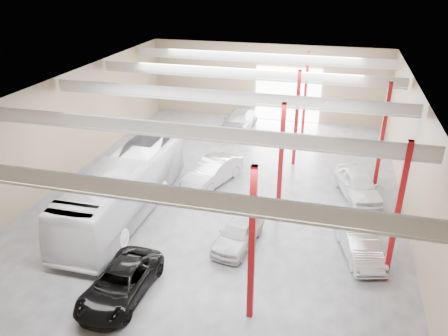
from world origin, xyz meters
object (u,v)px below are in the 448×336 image
at_px(car_right_near, 360,244).
at_px(coach_bus, 125,187).
at_px(car_row_a, 238,232).
at_px(black_sedan, 120,283).
at_px(car_right_far, 358,185).
at_px(car_row_c, 239,121).
at_px(car_row_b, 213,171).

bearing_deg(car_right_near, coach_bus, 160.79).
xyz_separation_m(car_row_a, car_right_near, (6.14, 0.60, -0.01)).
bearing_deg(black_sedan, car_right_near, 31.51).
bearing_deg(black_sedan, car_right_far, 52.09).
relative_size(black_sedan, car_row_a, 1.17).
bearing_deg(car_right_far, car_row_a, -147.93).
bearing_deg(car_row_c, coach_bus, -96.94).
relative_size(black_sedan, car_row_c, 0.87).
xyz_separation_m(car_row_a, car_right_far, (6.14, 7.05, 0.12)).
bearing_deg(coach_bus, black_sedan, -66.68).
relative_size(car_right_near, car_right_far, 0.88).
distance_m(car_row_c, car_right_far, 14.20).
bearing_deg(black_sedan, car_row_c, 91.56).
bearing_deg(car_right_near, car_row_c, 106.00).
xyz_separation_m(car_row_a, car_row_b, (-3.30, 6.57, 0.12)).
bearing_deg(car_row_a, car_right_far, 58.33).
bearing_deg(car_right_far, car_right_near, -106.90).
bearing_deg(car_row_b, car_right_near, -13.20).
distance_m(car_row_b, car_row_c, 10.52).
height_order(car_row_b, car_right_far, car_row_b).
height_order(car_row_a, car_row_b, car_row_b).
height_order(coach_bus, black_sedan, coach_bus).
height_order(car_row_c, car_right_near, car_row_c).
distance_m(black_sedan, car_right_near, 11.82).
distance_m(coach_bus, car_row_a, 7.32).
bearing_deg(car_right_far, coach_bus, -174.03).
height_order(car_row_b, car_row_c, car_row_b).
height_order(car_row_b, car_right_near, car_row_b).
bearing_deg(car_right_near, car_row_b, 132.22).
distance_m(car_row_c, car_right_near, 19.31).
height_order(black_sedan, car_right_near, car_right_near).
bearing_deg(car_row_b, car_row_c, 112.62).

